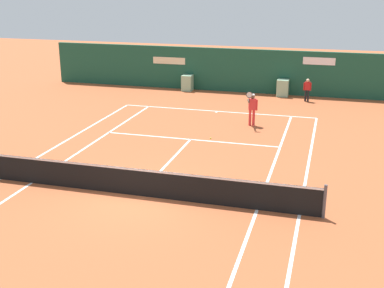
# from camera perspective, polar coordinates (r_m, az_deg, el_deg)

# --- Properties ---
(ground_plane) EXTENTS (80.00, 80.00, 0.01)m
(ground_plane) POSITION_cam_1_polar(r_m,az_deg,el_deg) (17.28, -5.53, -5.11)
(ground_plane) COLOR #A8512D
(tennis_net) EXTENTS (12.10, 0.10, 1.07)m
(tennis_net) POSITION_cam_1_polar(r_m,az_deg,el_deg) (16.59, -6.30, -4.24)
(tennis_net) COLOR #4C4C51
(tennis_net) RESTS_ON ground_plane
(sponsor_back_wall) EXTENTS (25.00, 1.02, 2.74)m
(sponsor_back_wall) POSITION_cam_1_polar(r_m,az_deg,el_deg) (32.17, 5.09, 8.27)
(sponsor_back_wall) COLOR #194C38
(sponsor_back_wall) RESTS_ON ground_plane
(player_on_baseline) EXTENTS (0.51, 0.77, 1.81)m
(player_on_baseline) POSITION_cam_1_polar(r_m,az_deg,el_deg) (24.56, 6.88, 4.25)
(player_on_baseline) COLOR red
(player_on_baseline) RESTS_ON ground_plane
(ball_kid_right_post) EXTENTS (0.45, 0.19, 1.35)m
(ball_kid_right_post) POSITION_cam_1_polar(r_m,az_deg,el_deg) (30.24, 13.02, 6.20)
(ball_kid_right_post) COLOR black
(ball_kid_right_post) RESTS_ON ground_plane
(tennis_ball_near_service_line) EXTENTS (0.07, 0.07, 0.07)m
(tennis_ball_near_service_line) POSITION_cam_1_polar(r_m,az_deg,el_deg) (22.53, 2.14, 0.66)
(tennis_ball_near_service_line) COLOR #CCE033
(tennis_ball_near_service_line) RESTS_ON ground_plane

